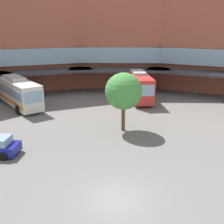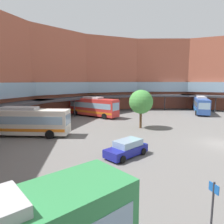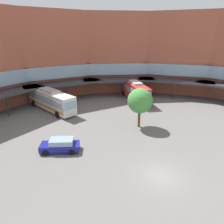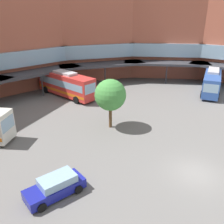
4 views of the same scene
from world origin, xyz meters
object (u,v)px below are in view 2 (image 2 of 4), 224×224
at_px(bus_2, 93,107).
at_px(stop_sign_post, 213,200).
at_px(parked_car, 127,148).
at_px(bus_1, 21,121).
at_px(bus_3, 201,104).
at_px(plaza_tree, 141,102).

relative_size(bus_2, stop_sign_post, 4.75).
relative_size(parked_car, stop_sign_post, 2.00).
relative_size(bus_1, stop_sign_post, 5.20).
xyz_separation_m(bus_3, stop_sign_post, (-38.99, -5.40, -0.40)).
bearing_deg(plaza_tree, bus_3, -15.30).
bearing_deg(parked_car, bus_2, -120.96).
relative_size(parked_car, plaza_tree, 0.82).
relative_size(bus_1, bus_3, 0.99).
bearing_deg(bus_3, parked_car, -17.20).
bearing_deg(plaza_tree, stop_sign_post, -148.42).
height_order(bus_3, stop_sign_post, bus_3).
distance_m(bus_1, bus_2, 16.66).
bearing_deg(stop_sign_post, bus_2, 45.43).
bearing_deg(bus_2, plaza_tree, -16.36).
xyz_separation_m(bus_1, parked_car, (0.33, -15.03, -1.17)).
distance_m(bus_1, bus_3, 37.07).
bearing_deg(plaza_tree, bus_2, 68.36).
bearing_deg(stop_sign_post, plaza_tree, 31.58).
bearing_deg(stop_sign_post, bus_3, 7.89).
xyz_separation_m(bus_2, stop_sign_post, (-22.90, -23.24, -0.54)).
distance_m(bus_1, stop_sign_post, 23.63).
bearing_deg(bus_2, parked_car, -41.23).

